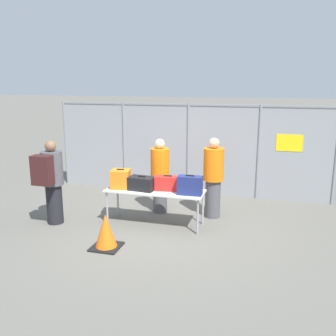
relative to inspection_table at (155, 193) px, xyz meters
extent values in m
plane|color=#605E56|center=(0.15, -0.17, -0.67)|extent=(120.00, 120.00, 0.00)
cylinder|color=gray|center=(-3.34, 2.33, 0.48)|extent=(0.07, 0.07, 2.30)
cylinder|color=gray|center=(-1.60, 2.33, 0.48)|extent=(0.07, 0.07, 2.30)
cylinder|color=gray|center=(0.15, 2.33, 0.48)|extent=(0.07, 0.07, 2.30)
cylinder|color=gray|center=(1.89, 2.33, 0.48)|extent=(0.07, 0.07, 2.30)
cylinder|color=gray|center=(3.63, 2.33, 0.48)|extent=(0.07, 0.07, 2.30)
cube|color=gray|center=(0.15, 2.33, 0.48)|extent=(6.97, 0.01, 2.30)
cube|color=gray|center=(0.15, 2.33, 1.60)|extent=(6.97, 0.04, 0.04)
cube|color=yellow|center=(2.59, 2.32, 0.76)|extent=(0.60, 0.01, 0.40)
cube|color=silver|center=(0.00, 0.00, 0.04)|extent=(1.97, 0.66, 0.02)
cylinder|color=#99999E|center=(-0.93, -0.27, -0.32)|extent=(0.04, 0.04, 0.70)
cylinder|color=#99999E|center=(0.93, -0.27, -0.32)|extent=(0.04, 0.04, 0.70)
cylinder|color=#99999E|center=(-0.93, 0.27, -0.32)|extent=(0.04, 0.04, 0.70)
cylinder|color=#99999E|center=(0.93, 0.27, -0.32)|extent=(0.04, 0.04, 0.70)
cube|color=orange|center=(-0.72, -0.03, 0.24)|extent=(0.42, 0.40, 0.38)
cube|color=black|center=(-0.72, -0.03, 0.44)|extent=(0.15, 0.05, 0.02)
cube|color=black|center=(-0.26, -0.05, 0.19)|extent=(0.54, 0.35, 0.27)
cube|color=black|center=(-0.26, -0.05, 0.34)|extent=(0.16, 0.04, 0.02)
cube|color=red|center=(0.24, 0.07, 0.20)|extent=(0.52, 0.27, 0.28)
cube|color=black|center=(0.24, 0.07, 0.35)|extent=(0.16, 0.04, 0.02)
cube|color=navy|center=(0.73, -0.09, 0.24)|extent=(0.48, 0.23, 0.36)
cube|color=black|center=(0.73, -0.09, 0.43)|extent=(0.16, 0.03, 0.02)
cylinder|color=black|center=(-2.00, -0.46, -0.26)|extent=(0.32, 0.32, 0.81)
cylinder|color=#4C4C51|center=(-2.00, -0.46, 0.48)|extent=(0.42, 0.42, 0.68)
sphere|color=brown|center=(-2.00, -0.46, 0.93)|extent=(0.22, 0.22, 0.22)
cube|color=#381919|center=(-2.00, -0.79, 0.52)|extent=(0.38, 0.23, 0.57)
cylinder|color=#4C4C51|center=(-0.12, 0.75, -0.28)|extent=(0.31, 0.31, 0.78)
cylinder|color=orange|center=(-0.12, 0.75, 0.44)|extent=(0.41, 0.41, 0.65)
sphere|color=beige|center=(-0.12, 0.75, 0.87)|extent=(0.21, 0.21, 0.21)
cylinder|color=#4C4C51|center=(1.05, 0.76, -0.26)|extent=(0.32, 0.32, 0.81)
cylinder|color=orange|center=(1.05, 0.76, 0.48)|extent=(0.42, 0.42, 0.68)
sphere|color=tan|center=(1.05, 0.76, 0.93)|extent=(0.22, 0.22, 0.22)
cube|color=#4C6B47|center=(0.87, 4.36, -0.24)|extent=(3.21, 1.60, 0.56)
sphere|color=black|center=(0.31, 3.51, -0.40)|extent=(0.53, 0.53, 0.53)
sphere|color=black|center=(0.31, 5.21, -0.40)|extent=(0.53, 0.53, 0.53)
cylinder|color=#59595B|center=(-1.30, 4.36, -0.47)|extent=(1.12, 0.06, 0.06)
cube|color=black|center=(-0.50, -1.26, -0.65)|extent=(0.49, 0.49, 0.03)
cone|color=orange|center=(-0.50, -1.26, -0.36)|extent=(0.40, 0.40, 0.62)
camera|label=1|loc=(2.18, -6.81, 2.18)|focal=40.00mm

